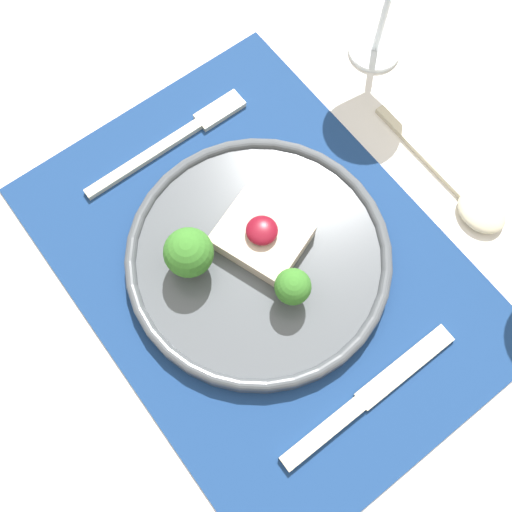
{
  "coord_description": "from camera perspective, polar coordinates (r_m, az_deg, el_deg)",
  "views": [
    {
      "loc": [
        0.16,
        -0.13,
        1.36
      ],
      "look_at": [
        -0.01,
        -0.0,
        0.78
      ],
      "focal_mm": 42.0,
      "sensor_mm": 36.0,
      "label": 1
    }
  ],
  "objects": [
    {
      "name": "dining_table",
      "position": [
        0.72,
        0.48,
        -3.3
      ],
      "size": [
        1.27,
        1.11,
        0.76
      ],
      "color": "white",
      "rests_on": "ground_plane"
    },
    {
      "name": "knife",
      "position": [
        0.6,
        9.64,
        -13.83
      ],
      "size": [
        0.02,
        0.21,
        0.01
      ],
      "rotation": [
        0.0,
        0.0,
        -0.04
      ],
      "color": "beige",
      "rests_on": "placemat"
    },
    {
      "name": "ground_plane",
      "position": [
        1.37,
        0.25,
        -11.43
      ],
      "size": [
        8.0,
        8.0,
        0.0
      ],
      "primitive_type": "plane",
      "color": "brown"
    },
    {
      "name": "fork",
      "position": [
        0.7,
        -7.45,
        11.16
      ],
      "size": [
        0.02,
        0.21,
        0.01
      ],
      "rotation": [
        0.0,
        0.0,
        0.03
      ],
      "color": "beige",
      "rests_on": "placemat"
    },
    {
      "name": "dinner_plate",
      "position": [
        0.62,
        -0.22,
        -0.18
      ],
      "size": [
        0.28,
        0.28,
        0.08
      ],
      "color": "#4C5156",
      "rests_on": "placemat"
    },
    {
      "name": "placemat",
      "position": [
        0.63,
        0.54,
        -0.88
      ],
      "size": [
        0.49,
        0.36,
        0.0
      ],
      "primitive_type": "cube",
      "color": "navy",
      "rests_on": "dining_table"
    },
    {
      "name": "spoon",
      "position": [
        0.69,
        19.72,
        5.06
      ],
      "size": [
        0.19,
        0.05,
        0.02
      ],
      "rotation": [
        0.0,
        0.0,
        -0.04
      ],
      "color": "beige",
      "rests_on": "dining_table"
    }
  ]
}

